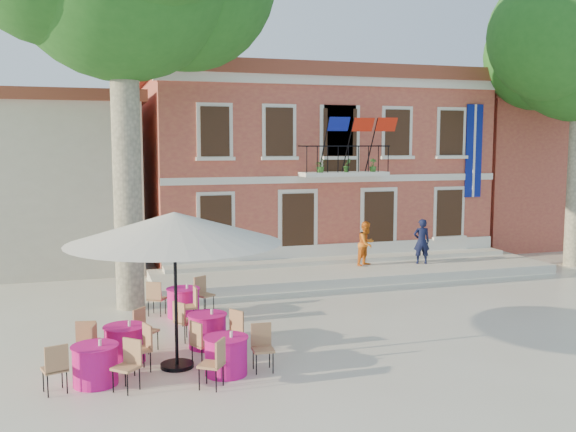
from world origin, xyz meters
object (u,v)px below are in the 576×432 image
(cafe_table_1, at_px, (226,353))
(pedestrian_navy, at_px, (422,241))
(cafe_table_0, at_px, (95,363))
(pedestrian_orange, at_px, (366,244))
(cafe_table_4, at_px, (183,301))
(cafe_table_3, at_px, (207,329))
(cafe_table_2, at_px, (125,342))
(patio_umbrella, at_px, (174,228))

(cafe_table_1, bearing_deg, pedestrian_navy, 42.67)
(pedestrian_navy, distance_m, cafe_table_0, 13.78)
(pedestrian_orange, relative_size, cafe_table_1, 0.84)
(cafe_table_4, bearing_deg, cafe_table_3, -86.62)
(cafe_table_1, bearing_deg, cafe_table_2, 143.84)
(cafe_table_0, relative_size, cafe_table_2, 0.99)
(cafe_table_1, xyz_separation_m, cafe_table_4, (-0.22, 4.56, 0.00))
(cafe_table_3, bearing_deg, cafe_table_4, 93.38)
(cafe_table_0, bearing_deg, patio_umbrella, 17.45)
(pedestrian_orange, relative_size, cafe_table_4, 0.84)
(cafe_table_2, relative_size, cafe_table_3, 0.99)
(pedestrian_orange, relative_size, cafe_table_3, 0.85)
(pedestrian_navy, bearing_deg, patio_umbrella, 51.84)
(pedestrian_orange, bearing_deg, cafe_table_0, -169.64)
(pedestrian_navy, xyz_separation_m, pedestrian_orange, (-2.03, 0.27, -0.03))
(cafe_table_2, distance_m, cafe_table_3, 1.88)
(patio_umbrella, xyz_separation_m, pedestrian_navy, (9.67, 7.38, -1.78))
(cafe_table_0, bearing_deg, cafe_table_2, 62.62)
(cafe_table_1, bearing_deg, pedestrian_orange, 51.08)
(pedestrian_navy, bearing_deg, pedestrian_orange, 6.93)
(pedestrian_navy, distance_m, cafe_table_1, 11.96)
(pedestrian_navy, height_order, cafe_table_2, pedestrian_navy)
(pedestrian_navy, bearing_deg, cafe_table_1, 57.13)
(cafe_table_3, bearing_deg, pedestrian_navy, 35.37)
(pedestrian_navy, relative_size, cafe_table_0, 0.89)
(cafe_table_3, xyz_separation_m, cafe_table_4, (-0.16, 2.74, 0.01))
(pedestrian_orange, height_order, cafe_table_3, pedestrian_orange)
(cafe_table_1, bearing_deg, cafe_table_4, 92.76)
(patio_umbrella, distance_m, cafe_table_4, 4.62)
(pedestrian_navy, xyz_separation_m, cafe_table_3, (-8.84, -6.27, -0.69))
(cafe_table_2, bearing_deg, pedestrian_navy, 32.19)
(pedestrian_navy, relative_size, cafe_table_3, 0.88)
(patio_umbrella, xyz_separation_m, cafe_table_4, (0.66, 3.85, -2.47))
(pedestrian_orange, relative_size, cafe_table_2, 0.85)
(cafe_table_0, bearing_deg, cafe_table_1, -4.66)
(cafe_table_1, relative_size, cafe_table_4, 1.00)
(patio_umbrella, height_order, cafe_table_4, patio_umbrella)
(pedestrian_navy, xyz_separation_m, cafe_table_2, (-10.67, -6.72, -0.68))
(pedestrian_navy, distance_m, cafe_table_2, 12.62)
(cafe_table_4, bearing_deg, pedestrian_orange, 28.59)
(cafe_table_0, distance_m, cafe_table_4, 4.92)
(patio_umbrella, distance_m, pedestrian_navy, 12.29)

